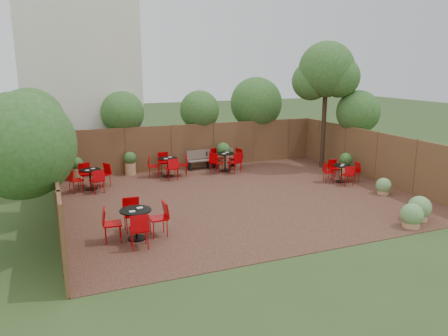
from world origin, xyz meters
name	(u,v)px	position (x,y,z in m)	size (l,w,h in m)	color
ground	(239,197)	(0.00, 0.00, 0.00)	(80.00, 80.00, 0.00)	#354F23
courtyard_paving	(239,197)	(0.00, 0.00, 0.01)	(12.00, 10.00, 0.02)	#351B15
fence_back	(194,146)	(0.00, 5.00, 1.00)	(12.00, 0.08, 2.00)	brown
fence_left	(56,188)	(-6.00, 0.00, 1.00)	(0.08, 10.00, 2.00)	brown
fence_right	(376,157)	(6.00, 0.00, 1.00)	(0.08, 10.00, 2.00)	brown
neighbour_building	(79,78)	(-4.50, 8.00, 4.00)	(5.00, 4.00, 8.00)	silver
overhang_foliage	(157,118)	(-2.27, 2.36, 2.68)	(15.51, 10.82, 2.52)	#29561C
courtyard_tree	(326,74)	(5.39, 2.79, 4.20)	(2.64, 2.54, 5.58)	black
park_bench_left	(220,158)	(1.13, 4.62, 0.45)	(1.38, 0.49, 0.84)	brown
park_bench_right	(202,159)	(0.24, 4.62, 0.45)	(1.38, 0.51, 0.84)	brown
bistro_tables	(188,177)	(-1.37, 1.66, 0.48)	(10.89, 7.93, 0.95)	black
planters	(202,160)	(-0.05, 3.81, 0.58)	(11.04, 4.15, 1.14)	tan
low_shrubs	(408,205)	(4.00, -3.78, 0.35)	(2.20, 3.52, 0.75)	tan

